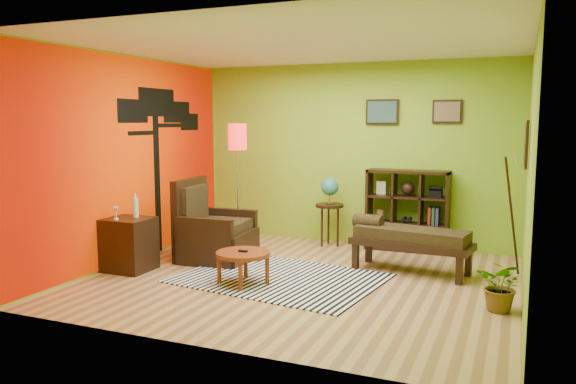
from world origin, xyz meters
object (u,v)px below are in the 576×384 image
at_px(armchair, 213,235).
at_px(floor_lamp, 238,148).
at_px(cube_shelf, 408,211).
at_px(potted_plant, 502,291).
at_px(bench, 408,238).
at_px(side_cabinet, 129,244).
at_px(coffee_table, 243,256).
at_px(globe_table, 330,194).

height_order(armchair, floor_lamp, floor_lamp).
relative_size(cube_shelf, potted_plant, 2.25).
bearing_deg(potted_plant, bench, 135.97).
bearing_deg(floor_lamp, cube_shelf, 23.60).
bearing_deg(cube_shelf, potted_plant, -59.30).
bearing_deg(cube_shelf, armchair, -146.90).
xyz_separation_m(side_cabinet, potted_plant, (4.50, 0.16, -0.14)).
xyz_separation_m(coffee_table, bench, (1.69, 1.29, 0.11)).
bearing_deg(floor_lamp, bench, -4.66).
bearing_deg(floor_lamp, armchair, -100.99).
bearing_deg(cube_shelf, floor_lamp, -156.40).
relative_size(coffee_table, bench, 0.41).
xyz_separation_m(armchair, cube_shelf, (2.41, 1.57, 0.26)).
bearing_deg(potted_plant, armchair, 168.66).
distance_m(side_cabinet, floor_lamp, 2.06).
xyz_separation_m(globe_table, bench, (1.40, -1.06, -0.35)).
bearing_deg(armchair, side_cabinet, -127.26).
distance_m(floor_lamp, bench, 2.75).
distance_m(side_cabinet, bench, 3.58).
bearing_deg(armchair, coffee_table, -44.35).
xyz_separation_m(floor_lamp, bench, (2.53, -0.21, -1.07)).
bearing_deg(globe_table, floor_lamp, -142.68).
xyz_separation_m(bench, potted_plant, (1.16, -1.12, -0.24)).
bearing_deg(side_cabinet, coffee_table, -0.07).
bearing_deg(bench, floor_lamp, 175.34).
distance_m(side_cabinet, potted_plant, 4.50).
bearing_deg(bench, armchair, -172.21).
bearing_deg(cube_shelf, globe_table, -172.88).
xyz_separation_m(floor_lamp, globe_table, (1.13, 0.86, -0.72)).
distance_m(armchair, cube_shelf, 2.89).
distance_m(floor_lamp, globe_table, 1.59).
xyz_separation_m(side_cabinet, floor_lamp, (0.81, 1.49, 1.18)).
bearing_deg(bench, cube_shelf, 100.52).
bearing_deg(coffee_table, armchair, 135.65).
xyz_separation_m(floor_lamp, potted_plant, (3.69, -1.33, -1.31)).
bearing_deg(side_cabinet, armchair, 52.74).
bearing_deg(potted_plant, coffee_table, -176.73).
xyz_separation_m(armchair, globe_table, (1.24, 1.43, 0.46)).
xyz_separation_m(globe_table, potted_plant, (2.56, -2.19, -0.59)).
xyz_separation_m(armchair, floor_lamp, (0.11, 0.57, 1.18)).
relative_size(floor_lamp, globe_table, 1.78).
distance_m(coffee_table, potted_plant, 2.86).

